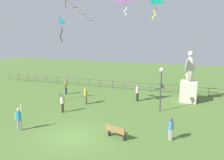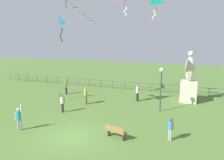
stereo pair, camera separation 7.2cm
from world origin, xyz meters
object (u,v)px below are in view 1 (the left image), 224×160
(person_1, at_px, (19,117))
(person_5, at_px, (62,102))
(statue_monument, at_px, (189,85))
(person_3, at_px, (137,92))
(lamppost, at_px, (161,79))
(person_4, at_px, (171,127))
(person_0, at_px, (86,94))
(park_bench, at_px, (116,131))
(kite_2, at_px, (58,21))
(person_2, at_px, (66,86))

(person_1, height_order, person_5, person_1)
(statue_monument, xyz_separation_m, person_3, (-4.85, -1.55, -0.68))
(lamppost, height_order, person_4, lamppost)
(person_0, bearing_deg, person_4, -31.59)
(park_bench, relative_size, person_0, 0.92)
(lamppost, xyz_separation_m, person_1, (-8.83, -7.49, -1.91))
(statue_monument, xyz_separation_m, person_0, (-9.31, -4.24, -0.70))
(person_3, xyz_separation_m, person_5, (-5.35, -5.56, -0.03))
(statue_monument, relative_size, kite_2, 2.30)
(park_bench, bearing_deg, person_3, 94.25)
(statue_monument, height_order, person_2, statue_monument)
(person_1, distance_m, person_4, 10.46)
(person_0, distance_m, person_1, 7.45)
(person_0, bearing_deg, kite_2, -112.51)
(lamppost, bearing_deg, park_bench, -107.24)
(lamppost, xyz_separation_m, person_3, (-2.63, 2.45, -1.90))
(person_3, relative_size, person_5, 0.90)
(lamppost, bearing_deg, statue_monument, 61.05)
(kite_2, bearing_deg, person_2, 117.08)
(person_1, bearing_deg, kite_2, 81.94)
(person_4, bearing_deg, person_2, 147.28)
(person_2, bearing_deg, person_3, 0.31)
(person_1, relative_size, person_2, 1.09)
(lamppost, xyz_separation_m, kite_2, (-8.17, -2.83, 4.89))
(statue_monument, xyz_separation_m, person_1, (-11.04, -11.49, -0.70))
(kite_2, bearing_deg, person_1, -98.06)
(person_2, height_order, person_3, person_2)
(park_bench, bearing_deg, person_1, -170.71)
(park_bench, distance_m, person_2, 12.49)
(statue_monument, height_order, lamppost, statue_monument)
(person_1, relative_size, kite_2, 0.88)
(person_0, distance_m, person_4, 10.02)
(statue_monument, bearing_deg, person_5, -145.11)
(person_1, distance_m, person_5, 4.46)
(person_0, height_order, person_2, person_2)
(person_1, bearing_deg, statue_monument, 46.14)
(person_0, relative_size, kite_2, 0.76)
(person_2, xyz_separation_m, person_3, (8.22, 0.04, 0.10))
(person_3, distance_m, kite_2, 10.23)
(person_1, bearing_deg, lamppost, 40.31)
(person_1, bearing_deg, person_4, 11.01)
(person_0, height_order, person_5, person_5)
(person_5, relative_size, kite_2, 0.86)
(park_bench, bearing_deg, person_4, 14.39)
(lamppost, bearing_deg, person_2, 167.49)
(statue_monument, distance_m, kite_2, 13.85)
(park_bench, bearing_deg, lamppost, 72.76)
(person_0, distance_m, person_2, 4.59)
(lamppost, height_order, kite_2, kite_2)
(park_bench, xyz_separation_m, person_1, (-6.85, -1.12, 0.51))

